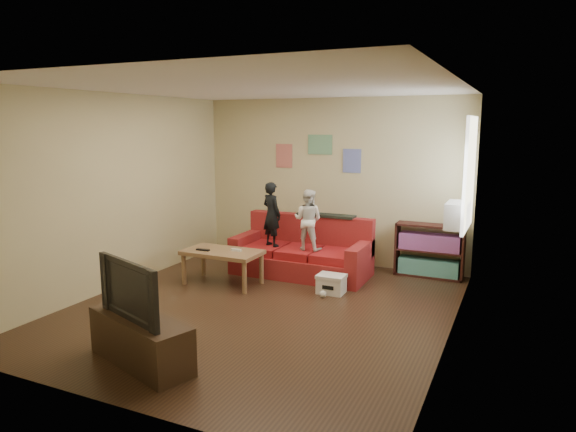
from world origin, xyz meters
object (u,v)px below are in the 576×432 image
at_px(sofa, 303,254).
at_px(television, 138,288).
at_px(child_a, 272,214).
at_px(coffee_table, 222,255).
at_px(tv_stand, 141,340).
at_px(bookshelf, 429,253).
at_px(child_b, 308,220).
at_px(file_box, 331,284).

relative_size(sofa, television, 2.07).
bearing_deg(sofa, child_a, -159.37).
xyz_separation_m(coffee_table, tv_stand, (0.61, -2.46, -0.19)).
height_order(child_a, tv_stand, child_a).
bearing_deg(tv_stand, bookshelf, 82.59).
bearing_deg(sofa, bookshelf, 19.98).
xyz_separation_m(child_b, tv_stand, (-0.37, -3.28, -0.65)).
bearing_deg(child_b, sofa, -49.45).
height_order(tv_stand, television, television).
bearing_deg(child_b, bookshelf, -153.88).
distance_m(bookshelf, tv_stand, 4.57).
height_order(child_a, television, child_a).
relative_size(bookshelf, tv_stand, 0.81).
relative_size(child_b, tv_stand, 0.73).
height_order(bookshelf, television, television).
relative_size(sofa, file_box, 5.45).
relative_size(child_b, file_box, 2.41).
bearing_deg(sofa, television, -93.74).
bearing_deg(tv_stand, coffee_table, 122.74).
distance_m(child_a, coffee_table, 1.03).
bearing_deg(coffee_table, tv_stand, -76.07).
xyz_separation_m(child_a, coffee_table, (-0.38, -0.81, -0.50)).
xyz_separation_m(child_a, television, (0.23, -3.28, -0.17)).
distance_m(child_a, television, 3.29).
bearing_deg(child_b, file_box, 136.36).
distance_m(sofa, child_a, 0.79).
height_order(coffee_table, file_box, coffee_table).
distance_m(child_b, television, 3.30).
height_order(file_box, tv_stand, tv_stand).
relative_size(child_a, file_box, 2.62).
relative_size(child_a, tv_stand, 0.80).
bearing_deg(child_a, bookshelf, -135.64).
bearing_deg(bookshelf, tv_stand, -116.23).
bearing_deg(sofa, file_box, -44.49).
xyz_separation_m(coffee_table, bookshelf, (2.63, 1.64, -0.07)).
relative_size(file_box, tv_stand, 0.30).
height_order(bookshelf, tv_stand, bookshelf).
height_order(file_box, television, television).
height_order(sofa, file_box, sofa).
bearing_deg(file_box, sofa, 135.51).
xyz_separation_m(child_b, television, (-0.37, -3.28, -0.13)).
xyz_separation_m(child_b, coffee_table, (-0.98, -0.81, -0.46)).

